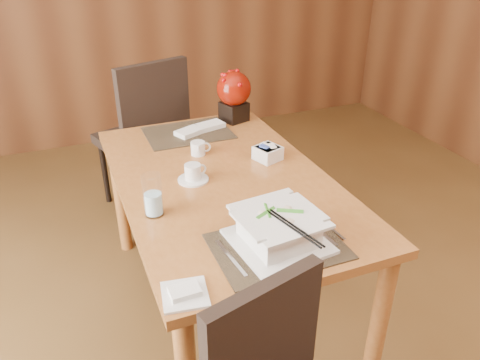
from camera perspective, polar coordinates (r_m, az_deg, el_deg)
name	(u,v)px	position (r m, az deg, el deg)	size (l,w,h in m)	color
dining_table	(224,197)	(2.13, -2.00, -2.04)	(0.90, 1.50, 0.75)	#A4622D
placemat_near	(278,246)	(1.66, 4.61, -8.05)	(0.45, 0.33, 0.01)	black
placemat_far	(188,133)	(2.56, -6.33, 5.73)	(0.45, 0.33, 0.01)	black
soup_setting	(278,230)	(1.64, 4.71, -6.06)	(0.34, 0.34, 0.12)	white
coffee_cup	(193,174)	(2.06, -5.76, 0.76)	(0.14, 0.14, 0.08)	white
water_glass	(153,195)	(1.81, -10.59, -1.83)	(0.08, 0.08, 0.17)	white
creamer_jug	(198,148)	(2.30, -5.15, 3.88)	(0.09, 0.09, 0.07)	white
sugar_caddy	(268,153)	(2.24, 3.40, 3.29)	(0.11, 0.11, 0.07)	white
berry_decor	(234,93)	(2.67, -0.76, 10.54)	(0.19, 0.19, 0.29)	black
napkins_far	(202,128)	(2.57, -4.69, 6.32)	(0.29, 0.10, 0.03)	white
bread_plate	(185,295)	(1.47, -6.73, -13.70)	(0.14, 0.14, 0.01)	white
far_chair	(147,130)	(3.07, -11.29, 6.01)	(0.61, 0.62, 1.05)	black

